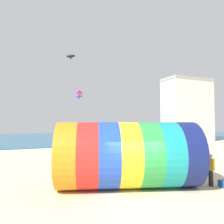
# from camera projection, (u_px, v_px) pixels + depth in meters

# --- Properties ---
(ground_plane) EXTENTS (120.00, 120.00, 0.00)m
(ground_plane) POSITION_uv_depth(u_px,v_px,m) (134.00, 197.00, 9.89)
(ground_plane) COLOR beige
(sea) EXTENTS (120.00, 40.00, 0.10)m
(sea) POSITION_uv_depth(u_px,v_px,m) (41.00, 138.00, 47.28)
(sea) COLOR #236084
(sea) RESTS_ON ground
(giant_inflatable_tube) EXTENTS (7.91, 5.52, 3.40)m
(giant_inflatable_tube) POSITION_uv_depth(u_px,v_px,m) (128.00, 155.00, 11.46)
(giant_inflatable_tube) COLOR orange
(giant_inflatable_tube) RESTS_ON ground
(kite_handler) EXTENTS (0.35, 0.42, 1.69)m
(kite_handler) POSITION_uv_depth(u_px,v_px,m) (211.00, 170.00, 11.67)
(kite_handler) COLOR black
(kite_handler) RESTS_ON ground
(kite_black_parafoil) EXTENTS (1.11, 0.97, 0.57)m
(kite_black_parafoil) POSITION_uv_depth(u_px,v_px,m) (71.00, 56.00, 24.92)
(kite_black_parafoil) COLOR black
(kite_magenta_parafoil) EXTENTS (1.20, 1.49, 0.75)m
(kite_magenta_parafoil) POSITION_uv_depth(u_px,v_px,m) (79.00, 93.00, 19.49)
(kite_magenta_parafoil) COLOR #D1339E
(kite_blue_parafoil) EXTENTS (0.93, 0.59, 0.48)m
(kite_blue_parafoil) POSITION_uv_depth(u_px,v_px,m) (79.00, 96.00, 23.76)
(kite_blue_parafoil) COLOR blue
(bystander_mid_beach) EXTENTS (0.41, 0.41, 1.72)m
(bystander_mid_beach) POSITION_uv_depth(u_px,v_px,m) (64.00, 159.00, 14.77)
(bystander_mid_beach) COLOR #383D56
(bystander_mid_beach) RESTS_ON ground
(bystander_far_left) EXTENTS (0.41, 0.41, 1.74)m
(bystander_far_left) POSITION_uv_depth(u_px,v_px,m) (120.00, 151.00, 18.78)
(bystander_far_left) COLOR black
(bystander_far_left) RESTS_ON ground
(promenade_building) EXTENTS (8.73, 4.34, 11.20)m
(promenade_building) POSITION_uv_depth(u_px,v_px,m) (187.00, 110.00, 39.14)
(promenade_building) COLOR silver
(promenade_building) RESTS_ON ground
(cooler_box) EXTENTS (0.41, 0.55, 0.36)m
(cooler_box) POSITION_uv_depth(u_px,v_px,m) (224.00, 184.00, 11.37)
(cooler_box) COLOR #2659B2
(cooler_box) RESTS_ON ground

